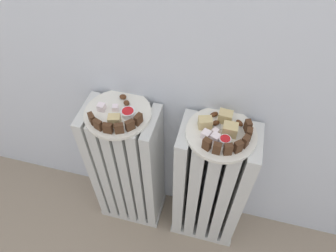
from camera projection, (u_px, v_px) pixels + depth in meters
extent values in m
cube|color=silver|center=(134.00, 204.00, 1.53)|extent=(0.28, 0.17, 0.03)
cube|color=silver|center=(102.00, 161.00, 1.30)|extent=(0.04, 0.17, 0.65)
cube|color=silver|center=(112.00, 163.00, 1.29)|extent=(0.04, 0.17, 0.65)
cube|color=silver|center=(122.00, 166.00, 1.28)|extent=(0.04, 0.17, 0.65)
cube|color=silver|center=(133.00, 168.00, 1.28)|extent=(0.04, 0.17, 0.65)
cube|color=silver|center=(144.00, 171.00, 1.27)|extent=(0.04, 0.17, 0.65)
cube|color=silver|center=(154.00, 173.00, 1.26)|extent=(0.04, 0.17, 0.65)
cube|color=silver|center=(203.00, 221.00, 1.48)|extent=(0.28, 0.17, 0.03)
cube|color=silver|center=(183.00, 179.00, 1.24)|extent=(0.04, 0.17, 0.65)
cube|color=silver|center=(196.00, 182.00, 1.23)|extent=(0.04, 0.17, 0.65)
cube|color=silver|center=(210.00, 186.00, 1.22)|extent=(0.04, 0.17, 0.65)
cube|color=silver|center=(224.00, 189.00, 1.21)|extent=(0.04, 0.17, 0.65)
cube|color=silver|center=(239.00, 192.00, 1.20)|extent=(0.04, 0.17, 0.65)
cylinder|color=silver|center=(118.00, 113.00, 1.03)|extent=(0.23, 0.23, 0.01)
cylinder|color=silver|center=(221.00, 134.00, 0.97)|extent=(0.23, 0.23, 0.01)
cube|color=#472B19|center=(92.00, 119.00, 0.98)|extent=(0.03, 0.03, 0.04)
cube|color=#472B19|center=(98.00, 125.00, 0.96)|extent=(0.03, 0.03, 0.04)
cube|color=#472B19|center=(108.00, 128.00, 0.96)|extent=(0.03, 0.02, 0.04)
cube|color=#472B19|center=(119.00, 128.00, 0.95)|extent=(0.03, 0.03, 0.04)
cube|color=#472B19|center=(130.00, 125.00, 0.96)|extent=(0.03, 0.03, 0.04)
cube|color=#472B19|center=(138.00, 119.00, 0.98)|extent=(0.02, 0.03, 0.04)
cube|color=tan|center=(114.00, 121.00, 0.98)|extent=(0.05, 0.04, 0.04)
cube|color=white|center=(115.00, 108.00, 1.03)|extent=(0.02, 0.02, 0.02)
cube|color=white|center=(101.00, 107.00, 1.02)|extent=(0.02, 0.02, 0.02)
ellipsoid|color=#4C2814|center=(126.00, 103.00, 1.04)|extent=(0.03, 0.03, 0.02)
ellipsoid|color=#4C2814|center=(123.00, 97.00, 1.06)|extent=(0.03, 0.02, 0.02)
cylinder|color=white|center=(128.00, 113.00, 1.01)|extent=(0.05, 0.05, 0.02)
cylinder|color=red|center=(128.00, 112.00, 1.01)|extent=(0.04, 0.04, 0.01)
cube|color=#472B19|center=(207.00, 144.00, 0.91)|extent=(0.03, 0.03, 0.04)
cube|color=#472B19|center=(217.00, 148.00, 0.90)|extent=(0.03, 0.02, 0.04)
cube|color=#472B19|center=(228.00, 149.00, 0.90)|extent=(0.03, 0.02, 0.04)
cube|color=#472B19|center=(238.00, 147.00, 0.91)|extent=(0.03, 0.03, 0.04)
cube|color=#472B19|center=(245.00, 141.00, 0.92)|extent=(0.03, 0.03, 0.04)
cube|color=#472B19|center=(249.00, 134.00, 0.94)|extent=(0.02, 0.03, 0.04)
cube|color=#472B19|center=(248.00, 126.00, 0.96)|extent=(0.03, 0.03, 0.04)
cube|color=tan|center=(225.00, 117.00, 0.99)|extent=(0.05, 0.04, 0.04)
cube|color=tan|center=(205.00, 123.00, 0.97)|extent=(0.05, 0.04, 0.04)
cube|color=tan|center=(230.00, 130.00, 0.95)|extent=(0.05, 0.04, 0.04)
cube|color=white|center=(215.00, 132.00, 0.96)|extent=(0.03, 0.03, 0.02)
cube|color=white|center=(206.00, 135.00, 0.95)|extent=(0.03, 0.03, 0.03)
cube|color=white|center=(215.00, 138.00, 0.94)|extent=(0.03, 0.03, 0.03)
ellipsoid|color=#4C2814|center=(214.00, 114.00, 1.01)|extent=(0.03, 0.03, 0.01)
ellipsoid|color=#4C2814|center=(240.00, 123.00, 0.98)|extent=(0.03, 0.03, 0.02)
ellipsoid|color=#4C2814|center=(216.00, 123.00, 0.98)|extent=(0.03, 0.03, 0.02)
cylinder|color=white|center=(225.00, 141.00, 0.93)|extent=(0.04, 0.04, 0.02)
cylinder|color=red|center=(225.00, 140.00, 0.93)|extent=(0.03, 0.03, 0.01)
cube|color=#B7B7BC|center=(219.00, 139.00, 0.95)|extent=(0.02, 0.06, 0.00)
cube|color=#B7B7BC|center=(218.00, 127.00, 0.98)|extent=(0.02, 0.03, 0.00)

